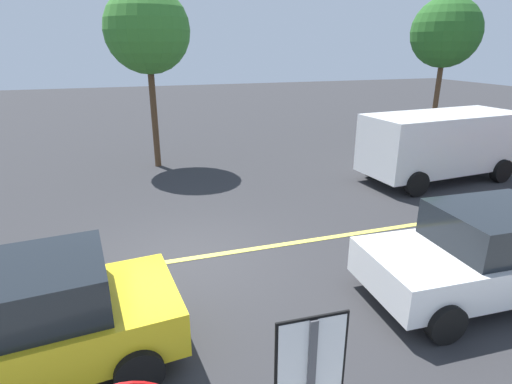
% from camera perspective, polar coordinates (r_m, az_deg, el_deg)
% --- Properties ---
extents(ground_plane, '(80.00, 80.00, 0.00)m').
position_cam_1_polar(ground_plane, '(8.92, -9.11, -9.10)').
color(ground_plane, '#2D2D30').
extents(lane_marking_centre, '(28.00, 0.16, 0.01)m').
position_cam_1_polar(lane_marking_centre, '(9.75, 8.65, -6.44)').
color(lane_marking_centre, '#E0D14C').
extents(white_van, '(5.34, 2.59, 2.20)m').
position_cam_1_polar(white_van, '(14.81, 24.15, 6.28)').
color(white_van, white).
rests_on(white_van, ground_plane).
extents(car_yellow_approaching, '(4.49, 2.37, 1.63)m').
position_cam_1_polar(car_yellow_approaching, '(6.45, -30.46, -15.59)').
color(car_yellow_approaching, gold).
rests_on(car_yellow_approaching, ground_plane).
extents(car_white_far_lane, '(4.25, 2.21, 1.63)m').
position_cam_1_polar(car_white_far_lane, '(8.34, 29.04, -7.34)').
color(car_white_far_lane, white).
rests_on(car_white_far_lane, ground_plane).
extents(tree_left_verge, '(3.01, 3.01, 6.28)m').
position_cam_1_polar(tree_left_verge, '(21.13, 24.70, 19.32)').
color(tree_left_verge, '#513823').
rests_on(tree_left_verge, ground_plane).
extents(tree_centre_verge, '(2.87, 2.87, 6.15)m').
position_cam_1_polar(tree_centre_verge, '(15.29, -14.76, 20.69)').
color(tree_centre_verge, '#513823').
rests_on(tree_centre_verge, ground_plane).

